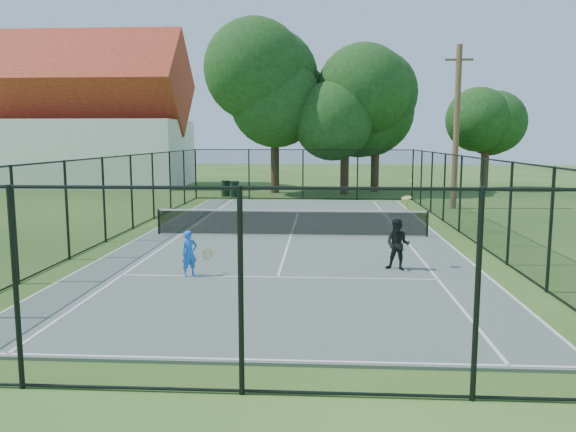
# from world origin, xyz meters

# --- Properties ---
(ground) EXTENTS (120.00, 120.00, 0.00)m
(ground) POSITION_xyz_m (0.00, 0.00, 0.00)
(ground) COLOR #27501B
(tennis_court) EXTENTS (11.00, 24.00, 0.06)m
(tennis_court) POSITION_xyz_m (0.00, 0.00, 0.03)
(tennis_court) COLOR slate
(tennis_court) RESTS_ON ground
(tennis_net) EXTENTS (10.08, 0.08, 0.95)m
(tennis_net) POSITION_xyz_m (0.00, 0.00, 0.58)
(tennis_net) COLOR black
(tennis_net) RESTS_ON tennis_court
(fence) EXTENTS (13.10, 26.10, 3.00)m
(fence) POSITION_xyz_m (0.00, 0.00, 1.50)
(fence) COLOR black
(fence) RESTS_ON ground
(tree_near_left) EXTENTS (7.58, 7.58, 9.88)m
(tree_near_left) POSITION_xyz_m (-2.01, 17.03, 6.08)
(tree_near_left) COLOR #332114
(tree_near_left) RESTS_ON ground
(tree_near_mid) EXTENTS (6.32, 6.32, 8.27)m
(tree_near_mid) POSITION_xyz_m (2.62, 16.41, 5.09)
(tree_near_mid) COLOR #332114
(tree_near_mid) RESTS_ON ground
(tree_near_right) EXTENTS (6.44, 6.44, 8.88)m
(tree_near_right) POSITION_xyz_m (4.77, 18.30, 5.65)
(tree_near_right) COLOR #332114
(tree_near_right) RESTS_ON ground
(tree_far_right) EXTENTS (4.83, 4.83, 6.39)m
(tree_far_right) POSITION_xyz_m (12.82, 20.60, 3.95)
(tree_far_right) COLOR #332114
(tree_far_right) RESTS_ON ground
(building) EXTENTS (15.30, 8.15, 11.87)m
(building) POSITION_xyz_m (-17.00, 22.00, 4.93)
(building) COLOR silver
(building) RESTS_ON ground
(trash_bin_left) EXTENTS (0.58, 0.58, 1.00)m
(trash_bin_left) POSITION_xyz_m (-4.93, 14.48, 0.51)
(trash_bin_left) COLOR black
(trash_bin_left) RESTS_ON ground
(trash_bin_right) EXTENTS (0.58, 0.58, 0.99)m
(trash_bin_right) POSITION_xyz_m (-4.32, 14.16, 0.50)
(trash_bin_right) COLOR black
(trash_bin_right) RESTS_ON ground
(utility_pole) EXTENTS (1.40, 0.30, 8.33)m
(utility_pole) POSITION_xyz_m (8.00, 9.00, 4.23)
(utility_pole) COLOR #4C3823
(utility_pole) RESTS_ON ground
(player_blue) EXTENTS (0.85, 0.50, 1.20)m
(player_blue) POSITION_xyz_m (-2.31, -6.38, 0.66)
(player_blue) COLOR blue
(player_blue) RESTS_ON tennis_court
(player_black) EXTENTS (0.84, 0.87, 2.44)m
(player_black) POSITION_xyz_m (3.21, -5.36, 0.77)
(player_black) COLOR black
(player_black) RESTS_ON tennis_court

